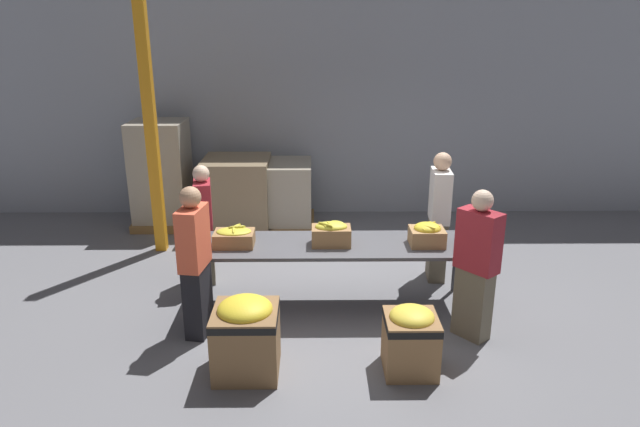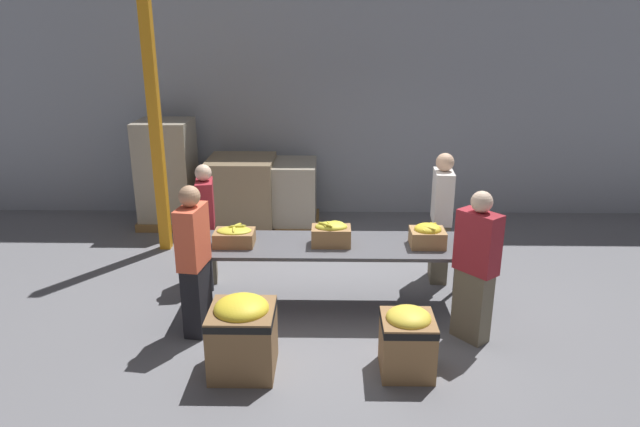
{
  "view_description": "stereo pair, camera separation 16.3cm",
  "coord_description": "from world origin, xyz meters",
  "px_view_note": "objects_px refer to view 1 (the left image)",
  "views": [
    {
      "loc": [
        -0.22,
        -6.14,
        3.22
      ],
      "look_at": [
        -0.15,
        -0.02,
        1.17
      ],
      "focal_mm": 32.0,
      "sensor_mm": 36.0,
      "label": 1
    },
    {
      "loc": [
        -0.05,
        -6.14,
        3.22
      ],
      "look_at": [
        -0.15,
        -0.02,
        1.17
      ],
      "focal_mm": 32.0,
      "sensor_mm": 36.0,
      "label": 2
    }
  ],
  "objects_px": {
    "volunteer_1": "(476,266)",
    "donation_bin_1": "(411,337)",
    "volunteer_2": "(195,263)",
    "volunteer_3": "(439,218)",
    "banana_box_0": "(234,237)",
    "volunteer_0": "(204,225)",
    "banana_box_1": "(331,233)",
    "pallet_stack_2": "(161,175)",
    "pallet_stack_1": "(281,196)",
    "sorting_table": "(333,247)",
    "banana_box_2": "(427,234)",
    "donation_bin_0": "(246,333)",
    "support_pillar": "(150,115)",
    "pallet_stack_0": "(237,195)"
  },
  "relations": [
    {
      "from": "volunteer_1",
      "to": "support_pillar",
      "type": "height_order",
      "value": "support_pillar"
    },
    {
      "from": "pallet_stack_2",
      "to": "pallet_stack_1",
      "type": "bearing_deg",
      "value": -3.16
    },
    {
      "from": "volunteer_2",
      "to": "pallet_stack_1",
      "type": "distance_m",
      "value": 3.51
    },
    {
      "from": "volunteer_2",
      "to": "volunteer_3",
      "type": "xyz_separation_m",
      "value": [
        2.85,
        1.4,
        0.02
      ]
    },
    {
      "from": "pallet_stack_0",
      "to": "pallet_stack_2",
      "type": "relative_size",
      "value": 0.68
    },
    {
      "from": "pallet_stack_0",
      "to": "volunteer_3",
      "type": "bearing_deg",
      "value": -34.24
    },
    {
      "from": "sorting_table",
      "to": "pallet_stack_0",
      "type": "bearing_deg",
      "value": 118.4
    },
    {
      "from": "banana_box_2",
      "to": "volunteer_0",
      "type": "distance_m",
      "value": 2.8
    },
    {
      "from": "volunteer_2",
      "to": "donation_bin_0",
      "type": "bearing_deg",
      "value": -132.06
    },
    {
      "from": "banana_box_2",
      "to": "volunteer_3",
      "type": "xyz_separation_m",
      "value": [
        0.31,
        0.82,
        -0.08
      ]
    },
    {
      "from": "donation_bin_0",
      "to": "pallet_stack_2",
      "type": "relative_size",
      "value": 0.45
    },
    {
      "from": "volunteer_1",
      "to": "pallet_stack_0",
      "type": "relative_size",
      "value": 1.4
    },
    {
      "from": "banana_box_0",
      "to": "pallet_stack_2",
      "type": "relative_size",
      "value": 0.26
    },
    {
      "from": "support_pillar",
      "to": "banana_box_0",
      "type": "bearing_deg",
      "value": -53.62
    },
    {
      "from": "sorting_table",
      "to": "volunteer_1",
      "type": "bearing_deg",
      "value": -26.02
    },
    {
      "from": "banana_box_1",
      "to": "pallet_stack_1",
      "type": "height_order",
      "value": "pallet_stack_1"
    },
    {
      "from": "volunteer_2",
      "to": "pallet_stack_0",
      "type": "bearing_deg",
      "value": 8.2
    },
    {
      "from": "sorting_table",
      "to": "support_pillar",
      "type": "bearing_deg",
      "value": 144.15
    },
    {
      "from": "sorting_table",
      "to": "banana_box_2",
      "type": "bearing_deg",
      "value": -2.51
    },
    {
      "from": "donation_bin_1",
      "to": "banana_box_2",
      "type": "bearing_deg",
      "value": 74.18
    },
    {
      "from": "banana_box_0",
      "to": "support_pillar",
      "type": "xyz_separation_m",
      "value": [
        -1.37,
        1.85,
        1.1
      ]
    },
    {
      "from": "volunteer_2",
      "to": "donation_bin_1",
      "type": "height_order",
      "value": "volunteer_2"
    },
    {
      "from": "volunteer_0",
      "to": "pallet_stack_2",
      "type": "distance_m",
      "value": 2.45
    },
    {
      "from": "volunteer_3",
      "to": "pallet_stack_2",
      "type": "relative_size",
      "value": 0.97
    },
    {
      "from": "volunteer_1",
      "to": "donation_bin_1",
      "type": "bearing_deg",
      "value": 90.12
    },
    {
      "from": "volunteer_0",
      "to": "volunteer_1",
      "type": "xyz_separation_m",
      "value": [
        3.09,
        -1.43,
        0.04
      ]
    },
    {
      "from": "banana_box_0",
      "to": "pallet_stack_0",
      "type": "relative_size",
      "value": 0.39
    },
    {
      "from": "banana_box_2",
      "to": "volunteer_2",
      "type": "height_order",
      "value": "volunteer_2"
    },
    {
      "from": "donation_bin_0",
      "to": "volunteer_0",
      "type": "bearing_deg",
      "value": 109.95
    },
    {
      "from": "volunteer_1",
      "to": "volunteer_0",
      "type": "bearing_deg",
      "value": 25.56
    },
    {
      "from": "volunteer_0",
      "to": "pallet_stack_1",
      "type": "distance_m",
      "value": 2.26
    },
    {
      "from": "banana_box_1",
      "to": "pallet_stack_2",
      "type": "distance_m",
      "value": 3.98
    },
    {
      "from": "donation_bin_0",
      "to": "pallet_stack_1",
      "type": "bearing_deg",
      "value": 88.6
    },
    {
      "from": "volunteer_0",
      "to": "pallet_stack_2",
      "type": "xyz_separation_m",
      "value": [
        -1.09,
        2.19,
        0.09
      ]
    },
    {
      "from": "sorting_table",
      "to": "volunteer_2",
      "type": "distance_m",
      "value": 1.6
    },
    {
      "from": "pallet_stack_2",
      "to": "pallet_stack_0",
      "type": "bearing_deg",
      "value": -8.85
    },
    {
      "from": "banana_box_1",
      "to": "pallet_stack_2",
      "type": "xyz_separation_m",
      "value": [
        -2.69,
        2.94,
        -0.07
      ]
    },
    {
      "from": "volunteer_1",
      "to": "donation_bin_1",
      "type": "height_order",
      "value": "volunteer_1"
    },
    {
      "from": "pallet_stack_1",
      "to": "pallet_stack_2",
      "type": "height_order",
      "value": "pallet_stack_2"
    },
    {
      "from": "pallet_stack_2",
      "to": "donation_bin_1",
      "type": "bearing_deg",
      "value": -51.2
    },
    {
      "from": "volunteer_1",
      "to": "volunteer_3",
      "type": "bearing_deg",
      "value": -36.37
    },
    {
      "from": "sorting_table",
      "to": "pallet_stack_2",
      "type": "xyz_separation_m",
      "value": [
        -2.72,
        2.9,
        0.11
      ]
    },
    {
      "from": "banana_box_2",
      "to": "pallet_stack_0",
      "type": "distance_m",
      "value": 3.76
    },
    {
      "from": "sorting_table",
      "to": "pallet_stack_1",
      "type": "bearing_deg",
      "value": 105.43
    },
    {
      "from": "volunteer_1",
      "to": "volunteer_2",
      "type": "bearing_deg",
      "value": 48.67
    },
    {
      "from": "volunteer_2",
      "to": "banana_box_1",
      "type": "bearing_deg",
      "value": -59.36
    },
    {
      "from": "banana_box_0",
      "to": "donation_bin_1",
      "type": "xyz_separation_m",
      "value": [
        1.84,
        -1.3,
        -0.54
      ]
    },
    {
      "from": "sorting_table",
      "to": "support_pillar",
      "type": "distance_m",
      "value": 3.33
    },
    {
      "from": "banana_box_0",
      "to": "volunteer_0",
      "type": "height_order",
      "value": "volunteer_0"
    },
    {
      "from": "banana_box_2",
      "to": "support_pillar",
      "type": "xyz_separation_m",
      "value": [
        -3.57,
        1.85,
        1.07
      ]
    }
  ]
}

